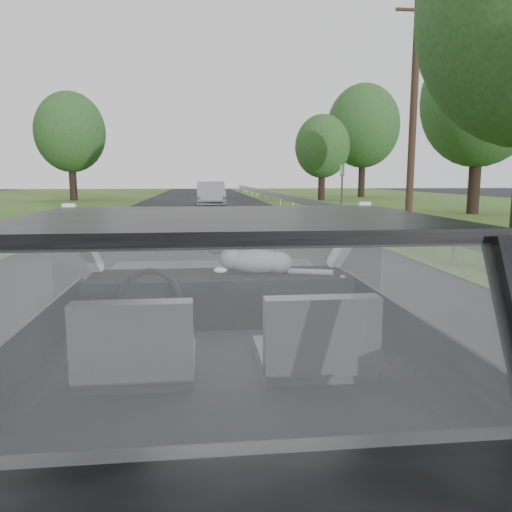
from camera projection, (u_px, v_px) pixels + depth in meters
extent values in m
plane|color=#292929|center=(226.00, 481.00, 2.64)|extent=(140.00, 140.00, 0.00)
cube|color=black|center=(225.00, 351.00, 2.53)|extent=(1.80, 4.00, 1.45)
cube|color=black|center=(220.00, 297.00, 3.12)|extent=(1.58, 0.45, 0.30)
cube|color=#242528|center=(136.00, 343.00, 2.18)|extent=(0.50, 0.72, 0.42)
cube|color=#242528|center=(316.00, 336.00, 2.26)|extent=(0.50, 0.72, 0.42)
torus|color=black|center=(150.00, 300.00, 2.78)|extent=(0.36, 0.36, 0.04)
ellipsoid|color=gray|center=(256.00, 260.00, 3.12)|extent=(0.60, 0.30, 0.26)
cube|color=gray|center=(373.00, 217.00, 12.84)|extent=(0.05, 90.00, 0.32)
imported|color=silver|center=(211.00, 194.00, 26.80)|extent=(1.66, 4.19, 1.38)
cube|color=#1A622C|center=(342.00, 189.00, 22.48)|extent=(0.19, 0.88, 2.19)
cylinder|color=#493429|center=(414.00, 106.00, 18.89)|extent=(0.32, 0.32, 8.54)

